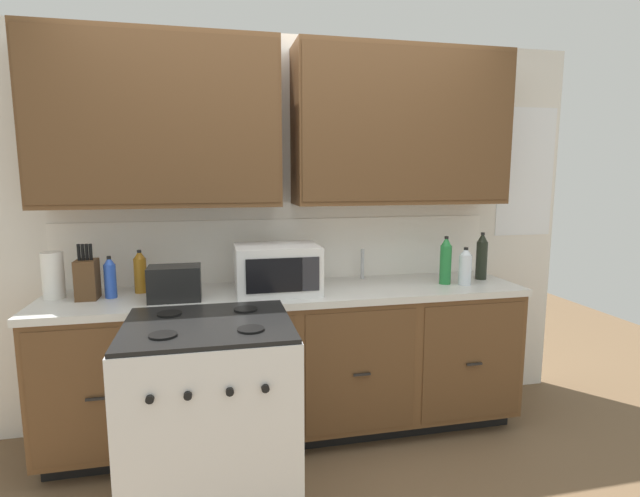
{
  "coord_description": "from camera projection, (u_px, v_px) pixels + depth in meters",
  "views": [
    {
      "loc": [
        -0.45,
        -2.51,
        1.6
      ],
      "look_at": [
        0.17,
        0.27,
        1.17
      ],
      "focal_mm": 27.25,
      "sensor_mm": 36.0,
      "label": 1
    }
  ],
  "objects": [
    {
      "name": "sink_faucet",
      "position": [
        362.0,
        264.0,
        3.2
      ],
      "size": [
        0.02,
        0.02,
        0.2
      ],
      "primitive_type": "cylinder",
      "color": "#B2B5BA",
      "rests_on": "counter_run"
    },
    {
      "name": "toaster",
      "position": [
        175.0,
        283.0,
        2.66
      ],
      "size": [
        0.28,
        0.18,
        0.19
      ],
      "color": "black",
      "rests_on": "counter_run"
    },
    {
      "name": "bottle_blue",
      "position": [
        110.0,
        278.0,
        2.71
      ],
      "size": [
        0.06,
        0.06,
        0.24
      ],
      "color": "blue",
      "rests_on": "counter_run"
    },
    {
      "name": "stove_range",
      "position": [
        211.0,
        419.0,
        2.26
      ],
      "size": [
        0.76,
        0.68,
        0.95
      ],
      "color": "white",
      "rests_on": "ground_plane"
    },
    {
      "name": "knife_block",
      "position": [
        87.0,
        279.0,
        2.68
      ],
      "size": [
        0.11,
        0.14,
        0.31
      ],
      "color": "#52361E",
      "rests_on": "counter_run"
    },
    {
      "name": "bottle_amber",
      "position": [
        140.0,
        272.0,
        2.83
      ],
      "size": [
        0.07,
        0.07,
        0.25
      ],
      "color": "#9E6619",
      "rests_on": "counter_run"
    },
    {
      "name": "paper_towel_roll",
      "position": [
        53.0,
        275.0,
        2.69
      ],
      "size": [
        0.12,
        0.12,
        0.26
      ],
      "primitive_type": "cylinder",
      "color": "white",
      "rests_on": "counter_run"
    },
    {
      "name": "bottle_clear",
      "position": [
        465.0,
        267.0,
        3.03
      ],
      "size": [
        0.08,
        0.08,
        0.24
      ],
      "color": "silver",
      "rests_on": "counter_run"
    },
    {
      "name": "bottle_green",
      "position": [
        446.0,
        261.0,
        3.05
      ],
      "size": [
        0.07,
        0.07,
        0.3
      ],
      "color": "#237A38",
      "rests_on": "counter_run"
    },
    {
      "name": "ground_plane",
      "position": [
        301.0,
        459.0,
        2.76
      ],
      "size": [
        8.0,
        8.0,
        0.0
      ],
      "primitive_type": "plane",
      "color": "brown"
    },
    {
      "name": "counter_run",
      "position": [
        292.0,
        361.0,
        2.97
      ],
      "size": [
        2.83,
        0.64,
        0.92
      ],
      "color": "black",
      "rests_on": "ground_plane"
    },
    {
      "name": "bottle_dark",
      "position": [
        482.0,
        256.0,
        3.19
      ],
      "size": [
        0.07,
        0.07,
        0.31
      ],
      "color": "black",
      "rests_on": "counter_run"
    },
    {
      "name": "microwave",
      "position": [
        277.0,
        269.0,
        2.82
      ],
      "size": [
        0.48,
        0.37,
        0.28
      ],
      "color": "white",
      "rests_on": "counter_run"
    },
    {
      "name": "wall_unit",
      "position": [
        286.0,
        166.0,
        2.99
      ],
      "size": [
        4.0,
        0.4,
        2.46
      ],
      "color": "white",
      "rests_on": "ground_plane"
    }
  ]
}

